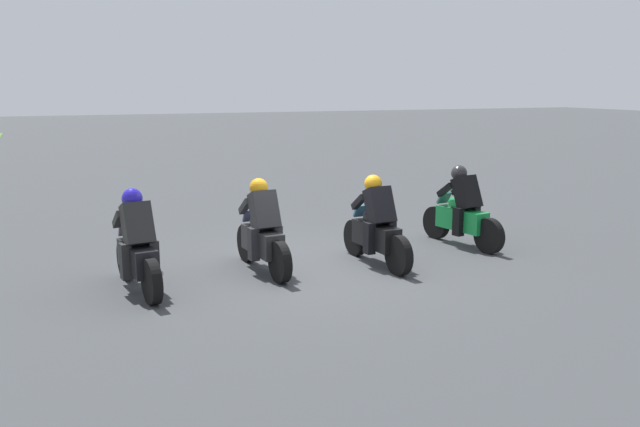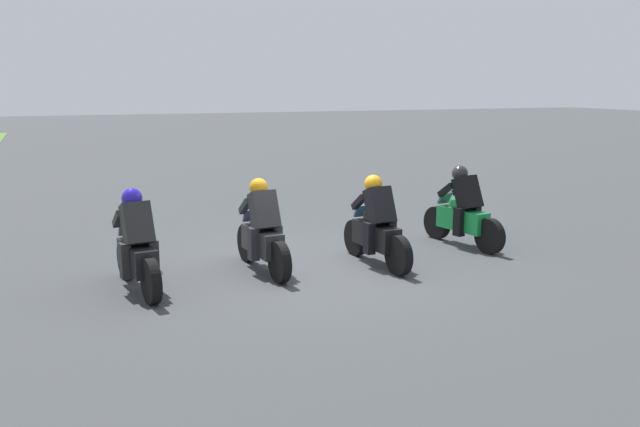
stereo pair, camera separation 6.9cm
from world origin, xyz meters
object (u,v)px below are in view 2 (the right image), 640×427
at_px(rider_lane_d, 137,249).
at_px(rider_lane_c, 262,234).
at_px(rider_lane_a, 463,213).
at_px(rider_lane_b, 376,228).

bearing_deg(rider_lane_d, rider_lane_c, -88.92).
bearing_deg(rider_lane_a, rider_lane_d, 85.79).
relative_size(rider_lane_a, rider_lane_d, 1.00).
distance_m(rider_lane_a, rider_lane_d, 6.01).
distance_m(rider_lane_b, rider_lane_c, 1.91).
height_order(rider_lane_b, rider_lane_c, same).
xyz_separation_m(rider_lane_b, rider_lane_d, (0.04, 3.88, 0.00)).
bearing_deg(rider_lane_a, rider_lane_b, 96.13).
bearing_deg(rider_lane_d, rider_lane_a, -92.11).
bearing_deg(rider_lane_c, rider_lane_a, -90.71).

